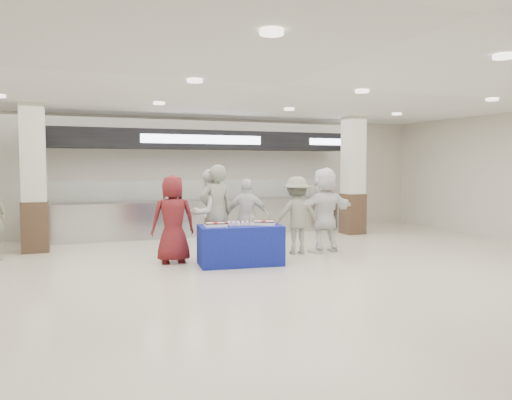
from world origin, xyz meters
name	(u,v)px	position (x,y,z in m)	size (l,w,h in m)	color
ground	(283,277)	(0.00, 0.00, 0.00)	(14.00, 14.00, 0.00)	beige
serving_line	(200,192)	(0.00, 5.40, 1.16)	(8.70, 0.85, 2.80)	#B2B5B9
column_left	(34,182)	(-4.00, 4.20, 1.53)	(0.55, 0.55, 3.20)	#3A271A
column_right	(353,178)	(4.00, 4.20, 1.53)	(0.55, 0.55, 3.20)	#3A271A
display_table	(240,245)	(-0.32, 1.26, 0.38)	(1.55, 0.78, 0.75)	navy
sheet_cake_left	(216,224)	(-0.80, 1.28, 0.79)	(0.43, 0.36, 0.09)	white
sheet_cake_right	(264,222)	(0.12, 1.18, 0.80)	(0.54, 0.50, 0.09)	white
cupcake_tray	(241,223)	(-0.31, 1.27, 0.79)	(0.51, 0.43, 0.07)	#ADADB2
civilian_maroon	(173,219)	(-1.46, 1.90, 0.85)	(0.83, 0.54, 1.69)	maroon
soldier_a	(216,213)	(-0.60, 1.90, 0.95)	(0.69, 0.45, 1.89)	slate
chef_tall	(209,214)	(-0.68, 2.13, 0.90)	(0.87, 0.68, 1.80)	white
chef_short	(247,217)	(0.15, 2.16, 0.80)	(0.94, 0.39, 1.60)	white
soldier_b	(297,215)	(1.19, 1.93, 0.82)	(1.06, 0.61, 1.64)	slate
civilian_white	(324,210)	(1.84, 1.90, 0.92)	(1.70, 0.54, 1.84)	white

